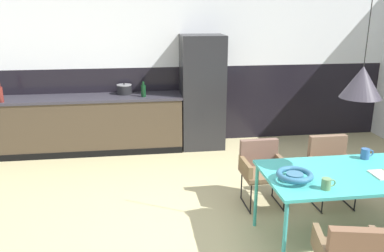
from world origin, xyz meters
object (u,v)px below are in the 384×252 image
(fruit_bowl, at_px, (295,175))
(refrigerator_column, at_px, (202,92))
(bottle_wine_green, at_px, (143,90))
(mug_tall_blue, at_px, (327,184))
(dining_table, at_px, (349,177))
(bottle_spice_small, at_px, (1,94))
(pendant_lamp_over_table_near, at_px, (362,82))
(armchair_head_of_table, at_px, (262,164))
(mug_wide_latte, at_px, (366,154))
(armchair_near_window, at_px, (331,163))
(cooking_pot, at_px, (124,89))

(fruit_bowl, bearing_deg, refrigerator_column, 96.05)
(bottle_wine_green, bearing_deg, refrigerator_column, 6.89)
(mug_tall_blue, bearing_deg, dining_table, 37.86)
(refrigerator_column, bearing_deg, fruit_bowl, -83.95)
(bottle_spice_small, height_order, pendant_lamp_over_table_near, pendant_lamp_over_table_near)
(pendant_lamp_over_table_near, bearing_deg, bottle_spice_small, 144.55)
(fruit_bowl, bearing_deg, armchair_head_of_table, 87.95)
(dining_table, relative_size, fruit_bowl, 4.88)
(pendant_lamp_over_table_near, bearing_deg, refrigerator_column, 106.86)
(mug_wide_latte, bearing_deg, fruit_bowl, -155.63)
(mug_tall_blue, xyz_separation_m, pendant_lamp_over_table_near, (0.38, 0.28, 0.83))
(armchair_near_window, bearing_deg, pendant_lamp_over_table_near, 72.63)
(refrigerator_column, height_order, mug_tall_blue, refrigerator_column)
(mug_tall_blue, xyz_separation_m, bottle_wine_green, (-1.50, 3.20, 0.21))
(mug_wide_latte, distance_m, pendant_lamp_over_table_near, 0.95)
(refrigerator_column, bearing_deg, armchair_near_window, -61.72)
(bottle_spice_small, bearing_deg, mug_tall_blue, -40.87)
(fruit_bowl, xyz_separation_m, pendant_lamp_over_table_near, (0.59, 0.09, 0.82))
(armchair_head_of_table, distance_m, cooking_pot, 2.79)
(armchair_head_of_table, xyz_separation_m, pendant_lamp_over_table_near, (0.55, -0.95, 1.14))
(bottle_spice_small, relative_size, bottle_wine_green, 1.25)
(refrigerator_column, bearing_deg, mug_tall_blue, -80.74)
(armchair_near_window, relative_size, cooking_pot, 3.31)
(armchair_head_of_table, distance_m, pendant_lamp_over_table_near, 1.58)
(armchair_near_window, height_order, pendant_lamp_over_table_near, pendant_lamp_over_table_near)
(bottle_spice_small, bearing_deg, refrigerator_column, 3.94)
(refrigerator_column, relative_size, bottle_spice_small, 6.20)
(mug_tall_blue, xyz_separation_m, bottle_spice_small, (-3.59, 3.11, 0.23))
(cooking_pot, height_order, bottle_wine_green, bottle_wine_green)
(armchair_near_window, xyz_separation_m, fruit_bowl, (-0.85, -0.93, 0.31))
(mug_tall_blue, distance_m, bottle_wine_green, 3.54)
(dining_table, xyz_separation_m, pendant_lamp_over_table_near, (-0.00, -0.02, 0.92))
(mug_tall_blue, distance_m, mug_wide_latte, 0.96)
(cooking_pot, height_order, bottle_spice_small, bottle_spice_small)
(bottle_spice_small, height_order, bottle_wine_green, bottle_spice_small)
(refrigerator_column, xyz_separation_m, pendant_lamp_over_table_near, (0.92, -3.04, 0.70))
(armchair_head_of_table, bearing_deg, mug_tall_blue, 96.97)
(dining_table, xyz_separation_m, bottle_wine_green, (-1.88, 2.91, 0.30))
(pendant_lamp_over_table_near, bearing_deg, armchair_near_window, 73.04)
(armchair_head_of_table, height_order, pendant_lamp_over_table_near, pendant_lamp_over_table_near)
(mug_wide_latte, height_order, cooking_pot, cooking_pot)
(mug_wide_latte, height_order, pendant_lamp_over_table_near, pendant_lamp_over_table_near)
(mug_wide_latte, bearing_deg, pendant_lamp_over_table_near, -136.08)
(dining_table, height_order, armchair_near_window, armchair_near_window)
(pendant_lamp_over_table_near, bearing_deg, mug_wide_latte, 43.92)
(cooking_pot, bearing_deg, armchair_head_of_table, -53.66)
(bottle_wine_green, height_order, pendant_lamp_over_table_near, pendant_lamp_over_table_near)
(pendant_lamp_over_table_near, bearing_deg, cooking_pot, 124.62)
(armchair_near_window, height_order, fruit_bowl, fruit_bowl)
(refrigerator_column, relative_size, pendant_lamp_over_table_near, 1.72)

